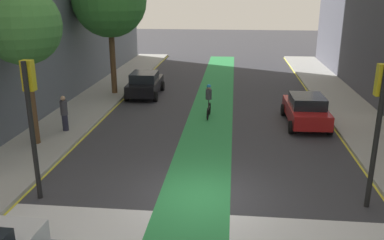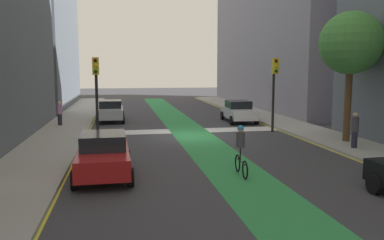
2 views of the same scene
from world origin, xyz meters
TOP-DOWN VIEW (x-y plane):
  - ground_plane at (0.00, 0.00)m, footprint 120.00×120.00m
  - bike_lane_paint at (-0.27, 0.00)m, footprint 2.40×60.00m
  - crosswalk_band at (0.00, -2.00)m, footprint 12.00×1.80m
  - curb_stripe_left at (-6.00, 0.00)m, footprint 0.16×60.00m
  - traffic_signal_near_right at (5.26, 0.01)m, footprint 0.35×0.52m
  - traffic_signal_near_left at (-5.37, -0.52)m, footprint 0.35×0.52m
  - car_red_right_far at (4.62, 8.12)m, footprint 2.09×4.23m
  - car_black_left_far at (-4.77, 13.19)m, footprint 2.12×4.25m
  - cyclist_in_lane at (-0.37, 8.84)m, footprint 0.32×1.73m
  - pedestrian_sidewalk_left_a at (-7.03, 5.60)m, footprint 0.34×0.34m
  - street_tree_near at (-7.67, 3.85)m, footprint 3.20×3.20m
  - street_tree_far at (-6.83, 13.21)m, footprint 4.59×4.59m

SIDE VIEW (x-z plane):
  - ground_plane at x=0.00m, z-range 0.00..0.00m
  - crosswalk_band at x=0.00m, z-range 0.00..0.01m
  - bike_lane_paint at x=-0.27m, z-range 0.00..0.01m
  - curb_stripe_left at x=-6.00m, z-range 0.00..0.01m
  - car_red_right_far at x=4.62m, z-range 0.02..1.59m
  - car_black_left_far at x=-4.77m, z-range 0.02..1.59m
  - cyclist_in_lane at x=-0.37m, z-range 0.04..1.90m
  - pedestrian_sidewalk_left_a at x=-7.03m, z-range 0.17..1.88m
  - traffic_signal_near_right at x=5.26m, z-range 0.90..5.44m
  - traffic_signal_near_left at x=-5.37m, z-range 0.90..5.47m
  - street_tree_near at x=-7.67m, z-range 1.84..8.52m
  - street_tree_far at x=-6.83m, z-range 1.91..10.08m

